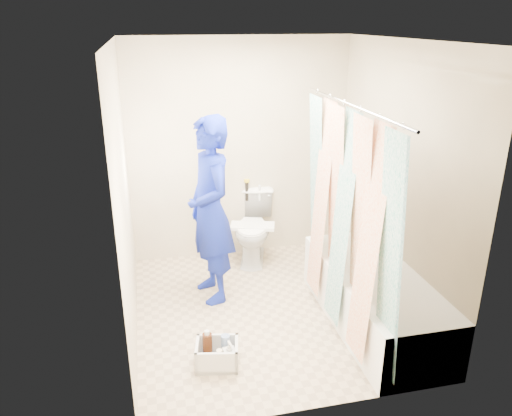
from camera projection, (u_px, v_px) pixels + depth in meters
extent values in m
plane|color=tan|center=(268.00, 310.00, 4.67)|extent=(2.60, 2.60, 0.00)
cube|color=white|center=(271.00, 40.00, 3.82)|extent=(2.40, 2.60, 0.02)
cube|color=beige|center=(240.00, 151.00, 5.43)|extent=(2.40, 0.02, 2.40)
cube|color=beige|center=(321.00, 254.00, 3.06)|extent=(2.40, 0.02, 2.40)
cube|color=beige|center=(124.00, 199.00, 4.00)|extent=(0.02, 2.60, 2.40)
cube|color=beige|center=(398.00, 179.00, 4.49)|extent=(0.02, 2.60, 2.40)
cube|color=white|center=(374.00, 299.00, 4.37)|extent=(0.70, 1.75, 0.50)
cube|color=white|center=(376.00, 278.00, 4.30)|extent=(0.58, 1.63, 0.06)
cylinder|color=silver|center=(352.00, 106.00, 3.70)|extent=(0.02, 1.90, 0.02)
cube|color=white|center=(344.00, 221.00, 4.03)|extent=(0.06, 1.75, 1.80)
imported|color=white|center=(253.00, 227.00, 5.53)|extent=(0.62, 0.84, 0.77)
cube|color=white|center=(253.00, 226.00, 5.39)|extent=(0.51, 0.33, 0.04)
cylinder|color=black|center=(247.00, 191.00, 5.60)|extent=(0.04, 0.04, 0.23)
cylinder|color=yellow|center=(247.00, 181.00, 5.56)|extent=(0.06, 0.06, 0.03)
cylinder|color=silver|center=(260.00, 193.00, 5.60)|extent=(0.03, 0.03, 0.18)
imported|color=#0F1F9A|center=(210.00, 211.00, 4.61)|extent=(0.55, 0.72, 1.77)
cube|color=silver|center=(217.00, 363.00, 3.93)|extent=(0.37, 0.32, 0.03)
cube|color=silver|center=(198.00, 354.00, 3.90)|extent=(0.07, 0.26, 0.20)
cube|color=silver|center=(237.00, 354.00, 3.90)|extent=(0.07, 0.26, 0.20)
cube|color=silver|center=(216.00, 364.00, 3.79)|extent=(0.33, 0.09, 0.20)
cube|color=silver|center=(218.00, 345.00, 4.01)|extent=(0.33, 0.09, 0.20)
cylinder|color=#3B1B0B|center=(207.00, 346.00, 3.92)|extent=(0.08, 0.08, 0.22)
cylinder|color=silver|center=(226.00, 346.00, 3.94)|extent=(0.07, 0.07, 0.20)
cylinder|color=beige|center=(220.00, 358.00, 3.85)|extent=(0.05, 0.05, 0.14)
cylinder|color=#3B1B0B|center=(207.00, 363.00, 3.85)|extent=(0.07, 0.07, 0.07)
cylinder|color=gold|center=(207.00, 359.00, 3.83)|extent=(0.07, 0.07, 0.01)
imported|color=silver|center=(229.00, 353.00, 3.85)|extent=(0.11, 0.11, 0.21)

